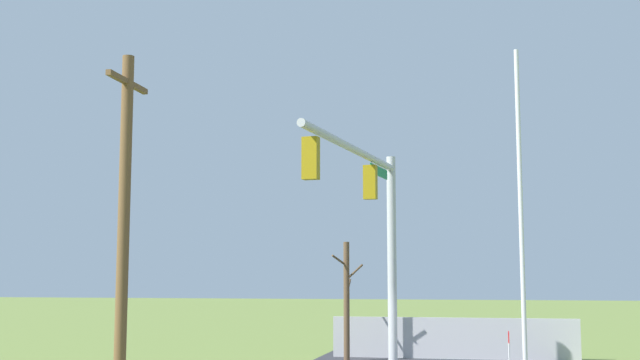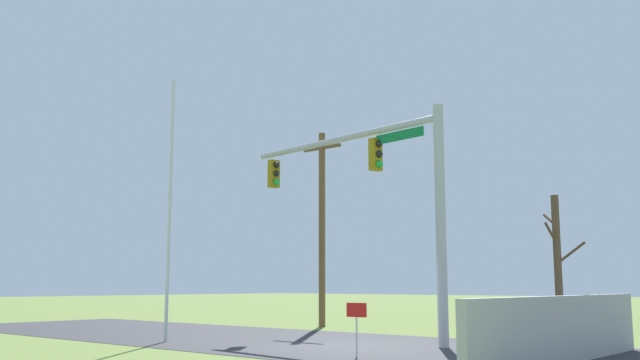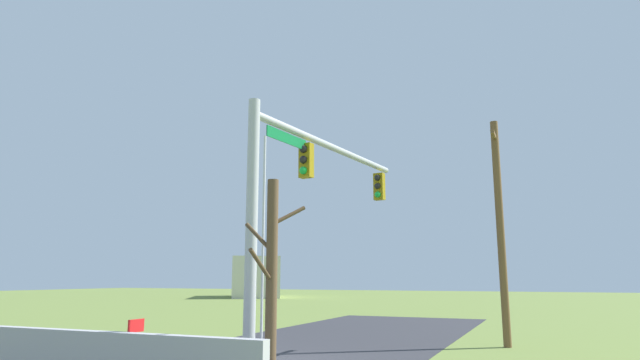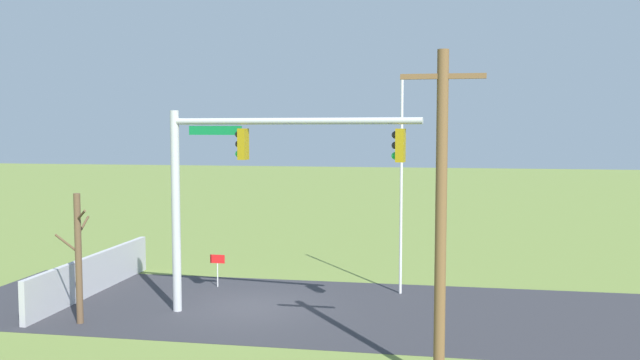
{
  "view_description": "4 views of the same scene",
  "coord_description": "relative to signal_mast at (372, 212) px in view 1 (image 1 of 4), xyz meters",
  "views": [
    {
      "loc": [
        -22.5,
        -1.93,
        2.79
      ],
      "look_at": [
        -2.86,
        2.18,
        5.19
      ],
      "focal_mm": 45.52,
      "sensor_mm": 36.0,
      "label": 1
    },
    {
      "loc": [
        11.93,
        -15.15,
        1.64
      ],
      "look_at": [
        -2.53,
        1.54,
        4.93
      ],
      "focal_mm": 39.33,
      "sensor_mm": 36.0,
      "label": 2
    },
    {
      "loc": [
        12.74,
        7.2,
        2.25
      ],
      "look_at": [
        -1.31,
        1.22,
        5.09
      ],
      "focal_mm": 29.53,
      "sensor_mm": 36.0,
      "label": 3
    },
    {
      "loc": [
        -6.1,
        21.33,
        5.93
      ],
      "look_at": [
        -2.51,
        1.07,
        4.34
      ],
      "focal_mm": 37.9,
      "sensor_mm": 36.0,
      "label": 4
    }
  ],
  "objects": [
    {
      "name": "utility_pole",
      "position": [
        -6.16,
        4.57,
        -0.6
      ],
      "size": [
        1.9,
        0.26,
        7.68
      ],
      "color": "brown",
      "rests_on": "ground_plane"
    },
    {
      "name": "bare_tree",
      "position": [
        4.58,
        1.53,
        -2.55
      ],
      "size": [
        1.27,
        1.02,
        3.97
      ],
      "color": "brown",
      "rests_on": "ground_plane"
    },
    {
      "name": "flagpole",
      "position": [
        -4.79,
        -3.88,
        -0.74
      ],
      "size": [
        0.1,
        0.1,
        7.72
      ],
      "primitive_type": "cylinder",
      "color": "silver",
      "rests_on": "ground_plane"
    },
    {
      "name": "open_sign",
      "position": [
        1.98,
        -3.69,
        -3.69
      ],
      "size": [
        0.56,
        0.04,
        1.22
      ],
      "color": "silver",
      "rests_on": "ground_plane"
    },
    {
      "name": "signal_mast",
      "position": [
        0.0,
        0.0,
        0.0
      ],
      "size": [
        7.98,
        1.28,
        6.48
      ],
      "color": "#B2B5BA",
      "rests_on": "ground_plane"
    },
    {
      "name": "retaining_fence",
      "position": [
        6.03,
        -1.92,
        -3.9
      ],
      "size": [
        0.2,
        8.36,
        1.4
      ],
      "primitive_type": "cube",
      "color": "#A8A8AD",
      "rests_on": "ground_plane"
    }
  ]
}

